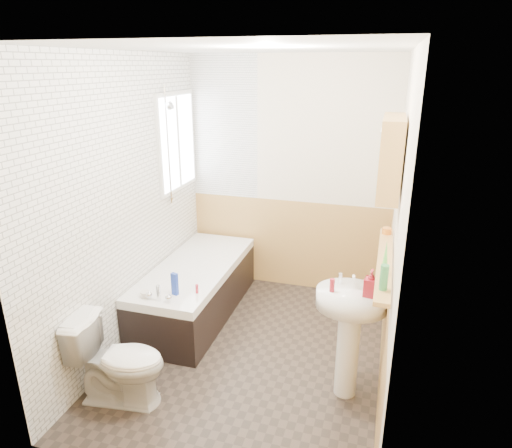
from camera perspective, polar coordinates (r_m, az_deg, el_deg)
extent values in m
plane|color=#2B241F|center=(4.16, -0.61, -15.79)|extent=(2.80, 2.80, 0.00)
plane|color=white|center=(3.40, -0.77, 21.12)|extent=(2.80, 2.80, 0.00)
cube|color=#F1E2C7|center=(4.90, 4.19, 5.81)|extent=(2.20, 0.02, 2.50)
cube|color=#F1E2C7|center=(2.39, -10.81, -9.73)|extent=(2.20, 0.02, 2.50)
cube|color=#F1E2C7|center=(4.04, -15.91, 2.14)|extent=(0.02, 2.80, 2.50)
cube|color=#F1E2C7|center=(3.45, 17.26, -0.97)|extent=(0.02, 2.80, 2.50)
cube|color=tan|center=(3.76, 15.76, -11.70)|extent=(0.01, 2.80, 1.00)
cube|color=tan|center=(2.84, -9.57, -22.86)|extent=(2.20, 0.01, 1.00)
cube|color=tan|center=(5.11, 3.94, -2.44)|extent=(2.20, 0.01, 1.00)
cube|color=white|center=(4.03, -15.65, 2.12)|extent=(0.01, 2.80, 2.50)
cube|color=white|center=(4.99, -4.06, 11.90)|extent=(0.75, 0.01, 1.50)
cube|color=white|center=(4.74, -9.81, 10.05)|extent=(0.03, 0.79, 0.99)
cube|color=white|center=(4.73, -9.68, 10.05)|extent=(0.01, 0.70, 0.90)
cube|color=white|center=(4.73, -9.67, 10.05)|extent=(0.01, 0.04, 0.90)
cube|color=black|center=(4.67, -7.48, -8.52)|extent=(0.70, 1.68, 0.45)
cube|color=white|center=(4.55, -7.62, -5.57)|extent=(0.70, 1.68, 0.08)
cube|color=white|center=(4.55, -7.62, -5.68)|extent=(0.56, 1.54, 0.04)
cylinder|color=silver|center=(3.91, -12.10, -8.46)|extent=(0.04, 0.04, 0.14)
sphere|color=silver|center=(3.96, -13.23, -8.63)|extent=(0.06, 0.06, 0.06)
sphere|color=silver|center=(3.88, -10.89, -9.06)|extent=(0.06, 0.06, 0.06)
cylinder|color=silver|center=(4.52, -10.98, 9.53)|extent=(0.02, 0.02, 1.13)
cylinder|color=silver|center=(4.63, -10.57, 3.19)|extent=(0.04, 0.04, 0.02)
cylinder|color=silver|center=(4.46, -11.42, 16.12)|extent=(0.04, 0.04, 0.02)
cylinder|color=silver|center=(4.45, -10.70, 14.32)|extent=(0.06, 0.08, 0.08)
imported|color=white|center=(3.63, -16.75, -16.09)|extent=(0.73, 0.47, 0.68)
cylinder|color=white|center=(3.61, 11.35, -15.54)|extent=(0.17, 0.17, 0.71)
ellipsoid|color=white|center=(3.37, 11.86, -9.22)|extent=(0.51, 0.41, 0.14)
cylinder|color=silver|center=(3.42, 10.49, -6.69)|extent=(0.03, 0.03, 0.08)
cylinder|color=silver|center=(3.41, 13.79, -7.02)|extent=(0.03, 0.03, 0.08)
cylinder|color=silver|center=(3.38, 12.14, -6.55)|extent=(0.02, 0.11, 0.09)
cube|color=tan|center=(3.30, 15.78, -4.50)|extent=(0.10, 1.28, 0.03)
cube|color=tan|center=(3.24, 16.54, 8.01)|extent=(0.14, 0.60, 0.54)
cube|color=silver|center=(3.10, 15.13, 7.65)|extent=(0.01, 0.23, 0.40)
cube|color=silver|center=(3.38, 15.31, 8.58)|extent=(0.01, 0.23, 0.40)
cylinder|color=#388447|center=(2.83, 15.71, -6.45)|extent=(0.05, 0.05, 0.16)
cone|color=#59C647|center=(3.04, 15.89, -4.00)|extent=(0.06, 0.06, 0.23)
cylinder|color=orange|center=(3.77, 16.04, -0.83)|extent=(0.09, 0.09, 0.05)
imported|color=maroon|center=(3.28, 14.11, -8.00)|extent=(0.12, 0.21, 0.09)
cylinder|color=maroon|center=(3.29, 9.49, -7.56)|extent=(0.04, 0.04, 0.10)
cube|color=#19339E|center=(3.97, -10.12, -7.39)|extent=(0.06, 0.05, 0.20)
cylinder|color=silver|center=(4.02, -13.71, -8.52)|extent=(0.09, 0.09, 0.05)
cylinder|color=maroon|center=(3.99, -7.40, -8.04)|extent=(0.03, 0.03, 0.08)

